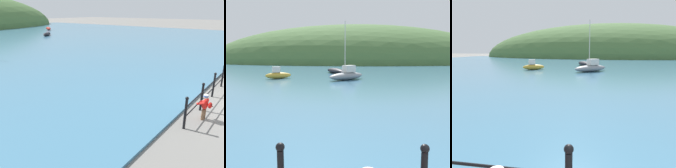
{
  "view_description": "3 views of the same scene",
  "coord_description": "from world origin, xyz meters",
  "views": [
    {
      "loc": [
        -10.14,
        -0.63,
        3.94
      ],
      "look_at": [
        -2.69,
        5.1,
        0.78
      ],
      "focal_mm": 35.0,
      "sensor_mm": 36.0,
      "label": 1
    },
    {
      "loc": [
        -2.37,
        -1.79,
        2.37
      ],
      "look_at": [
        -2.64,
        7.47,
        1.29
      ],
      "focal_mm": 42.0,
      "sensor_mm": 36.0,
      "label": 2
    },
    {
      "loc": [
        -0.96,
        -0.89,
        2.32
      ],
      "look_at": [
        -2.17,
        5.69,
        1.24
      ],
      "focal_mm": 35.0,
      "sensor_mm": 36.0,
      "label": 3
    }
  ],
  "objects": [
    {
      "name": "water",
      "position": [
        0.0,
        32.0,
        0.05
      ],
      "size": [
        80.0,
        60.0,
        0.1
      ],
      "primitive_type": "cube",
      "color": "teal",
      "rests_on": "ground"
    },
    {
      "name": "far_hillside",
      "position": [
        0.0,
        65.33,
        0.0
      ],
      "size": [
        73.19,
        40.26,
        18.88
      ],
      "color": "#476B38",
      "rests_on": "ground"
    },
    {
      "name": "boat_twin_mast",
      "position": [
        -2.25,
        20.72,
        0.52
      ],
      "size": [
        3.51,
        3.63,
        4.97
      ],
      "color": "gray",
      "rests_on": "water"
    },
    {
      "name": "boat_white_sailboat",
      "position": [
        -3.53,
        28.21,
        0.39
      ],
      "size": [
        2.8,
        4.43,
        0.58
      ],
      "color": "black",
      "rests_on": "water"
    },
    {
      "name": "boat_blue_hull",
      "position": [
        -8.47,
        21.63,
        0.45
      ],
      "size": [
        2.42,
        1.75,
        1.08
      ],
      "color": "gold",
      "rests_on": "water"
    }
  ]
}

